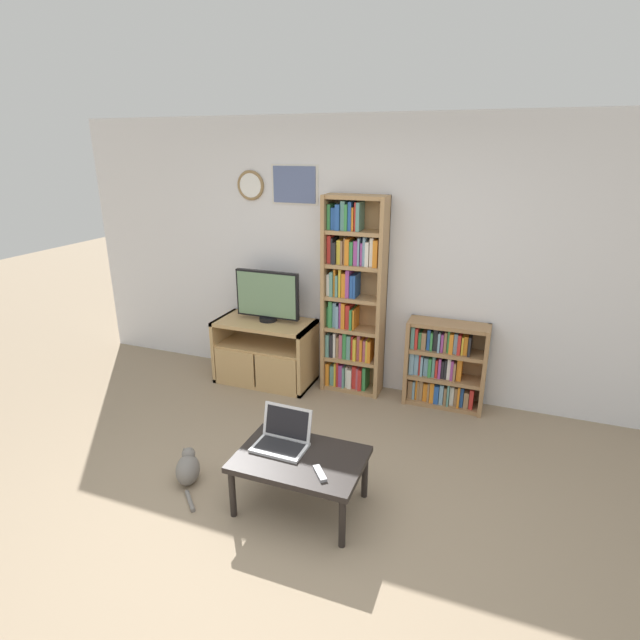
{
  "coord_description": "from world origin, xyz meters",
  "views": [
    {
      "loc": [
        1.23,
        -2.15,
        2.32
      ],
      "look_at": [
        -0.08,
        1.29,
        1.03
      ],
      "focal_mm": 28.0,
      "sensor_mm": 36.0,
      "label": 1
    }
  ],
  "objects_px": {
    "remote_near_laptop": "(320,473)",
    "cat": "(188,468)",
    "bookshelf_tall": "(351,300)",
    "coffee_table": "(300,462)",
    "bookshelf_short": "(443,365)",
    "tv_stand": "(265,352)",
    "laptop": "(283,437)",
    "television": "(267,296)"
  },
  "relations": [
    {
      "from": "tv_stand",
      "to": "television",
      "type": "xyz_separation_m",
      "value": [
        0.03,
        0.05,
        0.58
      ]
    },
    {
      "from": "tv_stand",
      "to": "laptop",
      "type": "bearing_deg",
      "value": -59.14
    },
    {
      "from": "television",
      "to": "bookshelf_tall",
      "type": "distance_m",
      "value": 0.84
    },
    {
      "from": "bookshelf_tall",
      "to": "bookshelf_short",
      "type": "distance_m",
      "value": 1.05
    },
    {
      "from": "bookshelf_tall",
      "to": "bookshelf_short",
      "type": "bearing_deg",
      "value": -0.23
    },
    {
      "from": "tv_stand",
      "to": "coffee_table",
      "type": "relative_size",
      "value": 1.17
    },
    {
      "from": "laptop",
      "to": "cat",
      "type": "relative_size",
      "value": 0.86
    },
    {
      "from": "television",
      "to": "bookshelf_tall",
      "type": "bearing_deg",
      "value": 8.09
    },
    {
      "from": "bookshelf_tall",
      "to": "bookshelf_short",
      "type": "relative_size",
      "value": 2.34
    },
    {
      "from": "bookshelf_short",
      "to": "coffee_table",
      "type": "bearing_deg",
      "value": -110.68
    },
    {
      "from": "coffee_table",
      "to": "bookshelf_tall",
      "type": "bearing_deg",
      "value": 97.05
    },
    {
      "from": "bookshelf_tall",
      "to": "cat",
      "type": "xyz_separation_m",
      "value": [
        -0.64,
        -1.85,
        -0.82
      ]
    },
    {
      "from": "bookshelf_tall",
      "to": "cat",
      "type": "bearing_deg",
      "value": -109.14
    },
    {
      "from": "tv_stand",
      "to": "bookshelf_short",
      "type": "distance_m",
      "value": 1.77
    },
    {
      "from": "coffee_table",
      "to": "remote_near_laptop",
      "type": "bearing_deg",
      "value": -34.83
    },
    {
      "from": "tv_stand",
      "to": "television",
      "type": "relative_size",
      "value": 1.48
    },
    {
      "from": "laptop",
      "to": "cat",
      "type": "xyz_separation_m",
      "value": [
        -0.7,
        -0.13,
        -0.34
      ]
    },
    {
      "from": "coffee_table",
      "to": "cat",
      "type": "relative_size",
      "value": 2.01
    },
    {
      "from": "bookshelf_short",
      "to": "coffee_table",
      "type": "distance_m",
      "value": 1.92
    },
    {
      "from": "remote_near_laptop",
      "to": "cat",
      "type": "distance_m",
      "value": 1.1
    },
    {
      "from": "bookshelf_short",
      "to": "remote_near_laptop",
      "type": "bearing_deg",
      "value": -104.18
    },
    {
      "from": "bookshelf_tall",
      "to": "laptop",
      "type": "relative_size",
      "value": 5.31
    },
    {
      "from": "tv_stand",
      "to": "bookshelf_tall",
      "type": "height_order",
      "value": "bookshelf_tall"
    },
    {
      "from": "bookshelf_tall",
      "to": "coffee_table",
      "type": "xyz_separation_m",
      "value": [
        0.22,
        -1.8,
        -0.59
      ]
    },
    {
      "from": "coffee_table",
      "to": "laptop",
      "type": "xyz_separation_m",
      "value": [
        -0.16,
        0.08,
        0.11
      ]
    },
    {
      "from": "laptop",
      "to": "remote_near_laptop",
      "type": "xyz_separation_m",
      "value": [
        0.35,
        -0.22,
        -0.05
      ]
    },
    {
      "from": "bookshelf_short",
      "to": "cat",
      "type": "distance_m",
      "value": 2.42
    },
    {
      "from": "bookshelf_tall",
      "to": "remote_near_laptop",
      "type": "distance_m",
      "value": 2.05
    },
    {
      "from": "laptop",
      "to": "television",
      "type": "bearing_deg",
      "value": 120.64
    },
    {
      "from": "coffee_table",
      "to": "laptop",
      "type": "height_order",
      "value": "laptop"
    },
    {
      "from": "remote_near_laptop",
      "to": "cat",
      "type": "height_order",
      "value": "remote_near_laptop"
    },
    {
      "from": "cat",
      "to": "bookshelf_tall",
      "type": "bearing_deg",
      "value": 46.75
    },
    {
      "from": "bookshelf_tall",
      "to": "laptop",
      "type": "height_order",
      "value": "bookshelf_tall"
    },
    {
      "from": "laptop",
      "to": "cat",
      "type": "distance_m",
      "value": 0.79
    },
    {
      "from": "remote_near_laptop",
      "to": "laptop",
      "type": "bearing_deg",
      "value": -70.73
    },
    {
      "from": "bookshelf_tall",
      "to": "cat",
      "type": "distance_m",
      "value": 2.13
    },
    {
      "from": "laptop",
      "to": "cat",
      "type": "height_order",
      "value": "laptop"
    },
    {
      "from": "tv_stand",
      "to": "laptop",
      "type": "distance_m",
      "value": 1.81
    },
    {
      "from": "coffee_table",
      "to": "laptop",
      "type": "bearing_deg",
      "value": 152.49
    },
    {
      "from": "television",
      "to": "cat",
      "type": "bearing_deg",
      "value": -83.63
    },
    {
      "from": "tv_stand",
      "to": "remote_near_laptop",
      "type": "height_order",
      "value": "tv_stand"
    },
    {
      "from": "bookshelf_tall",
      "to": "coffee_table",
      "type": "bearing_deg",
      "value": -82.95
    }
  ]
}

